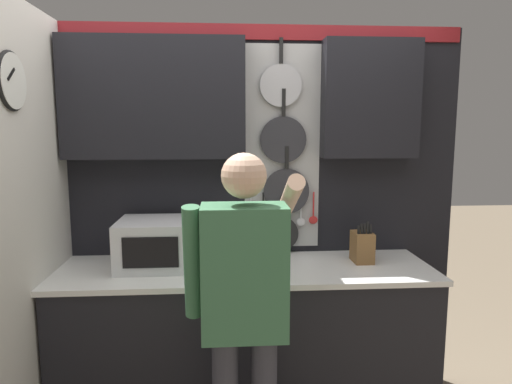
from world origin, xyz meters
The scene contains 7 objects.
base_cabinet_counter centered at (0.00, 0.00, 0.47)m, with size 2.13×0.64×0.94m.
back_wall_unit centered at (-0.02, 0.28, 1.48)m, with size 2.70×0.20×2.34m.
side_wall centered at (-1.08, -0.40, 1.18)m, with size 0.07×1.60×2.34m.
microwave centered at (-0.45, 0.06, 1.07)m, with size 0.54×0.39×0.27m.
knife_block centered at (0.69, 0.06, 1.03)m, with size 0.11×0.15×0.25m.
utensil_crock centered at (-0.01, 0.06, 1.02)m, with size 0.10×0.10×0.35m.
person centered at (-0.03, -0.55, 0.97)m, with size 0.54×0.60×1.63m.
Camera 1 is at (-0.12, -2.51, 1.74)m, focal length 32.00 mm.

